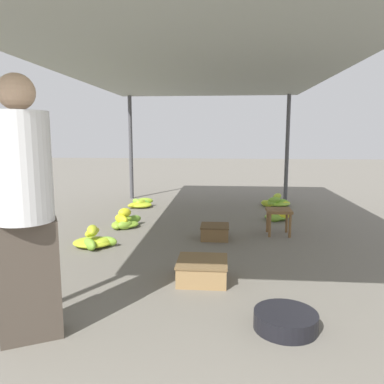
{
  "coord_description": "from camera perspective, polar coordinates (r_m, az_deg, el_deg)",
  "views": [
    {
      "loc": [
        0.34,
        -1.51,
        1.4
      ],
      "look_at": [
        0.0,
        2.52,
        0.77
      ],
      "focal_mm": 35.0,
      "sensor_mm": 36.0,
      "label": 1
    }
  ],
  "objects": [
    {
      "name": "vendor_foreground",
      "position": [
        2.71,
        -24.2,
        -2.09
      ],
      "size": [
        0.51,
        0.51,
        1.78
      ],
      "color": "#4C4238",
      "rests_on": "ground"
    },
    {
      "name": "basin_black",
      "position": [
        2.94,
        14.06,
        -18.46
      ],
      "size": [
        0.46,
        0.46,
        0.13
      ],
      "color": "black",
      "rests_on": "ground"
    },
    {
      "name": "canopy_post_back_right",
      "position": [
        8.09,
        14.3,
        6.46
      ],
      "size": [
        0.08,
        0.08,
        2.2
      ],
      "primitive_type": "cylinder",
      "color": "#4C4C51",
      "rests_on": "ground"
    },
    {
      "name": "banana_pile_right_1",
      "position": [
        6.32,
        12.94,
        -3.49
      ],
      "size": [
        0.4,
        0.54,
        0.19
      ],
      "color": "#7EB735",
      "rests_on": "ground"
    },
    {
      "name": "crate_near",
      "position": [
        5.08,
        3.49,
        -6.08
      ],
      "size": [
        0.38,
        0.38,
        0.19
      ],
      "color": "brown",
      "rests_on": "ground"
    },
    {
      "name": "stool",
      "position": [
        5.36,
        13.08,
        -3.29
      ],
      "size": [
        0.34,
        0.34,
        0.36
      ],
      "color": "brown",
      "rests_on": "ground"
    },
    {
      "name": "banana_pile_left_2",
      "position": [
        7.3,
        -7.88,
        -1.74
      ],
      "size": [
        0.48,
        0.5,
        0.17
      ],
      "color": "#CCD628",
      "rests_on": "ground"
    },
    {
      "name": "banana_pile_left_0",
      "position": [
        4.88,
        -14.63,
        -7.11
      ],
      "size": [
        0.57,
        0.52,
        0.27
      ],
      "color": "yellow",
      "rests_on": "ground"
    },
    {
      "name": "crate_mid",
      "position": [
        3.68,
        1.58,
        -11.82
      ],
      "size": [
        0.48,
        0.48,
        0.21
      ],
      "color": "#9E7A4C",
      "rests_on": "ground"
    },
    {
      "name": "banana_pile_left_1",
      "position": [
        5.77,
        -10.24,
        -4.4
      ],
      "size": [
        0.45,
        0.56,
        0.3
      ],
      "color": "#87BA34",
      "rests_on": "ground"
    },
    {
      "name": "canopy_post_back_left",
      "position": [
        8.23,
        -9.31,
        6.65
      ],
      "size": [
        0.08,
        0.08,
        2.2
      ],
      "primitive_type": "cylinder",
      "color": "#4C4C51",
      "rests_on": "ground"
    },
    {
      "name": "canopy_tarp",
      "position": [
        4.98,
        0.88,
        18.37
      ],
      "size": [
        3.72,
        6.57,
        0.04
      ],
      "primitive_type": "cube",
      "color": "#9EA399",
      "rests_on": "canopy_post_front_left"
    },
    {
      "name": "banana_pile_right_0",
      "position": [
        7.51,
        12.6,
        -1.53
      ],
      "size": [
        0.63,
        0.54,
        0.25
      ],
      "color": "#A4C62F",
      "rests_on": "ground"
    }
  ]
}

